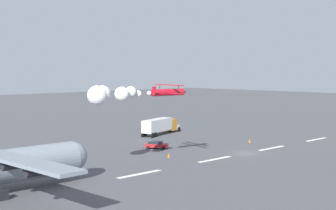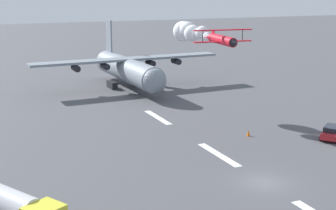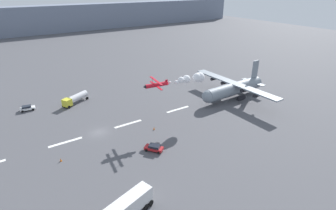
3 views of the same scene
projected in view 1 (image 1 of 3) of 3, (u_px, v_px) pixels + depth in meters
ground_plane at (245, 153)px, 88.90m from camera, size 440.00×440.00×0.00m
runway_stripe_1 at (316, 139)px, 106.43m from camera, size 8.00×0.90×0.01m
runway_stripe_2 at (272, 148)px, 94.74m from camera, size 8.00×0.90×0.01m
runway_stripe_3 at (215, 159)px, 83.05m from camera, size 8.00×0.90×0.01m
runway_stripe_4 at (139, 174)px, 71.37m from camera, size 8.00×0.90×0.01m
cargo_transport_plane at (0, 166)px, 59.62m from camera, size 25.19×33.97×11.37m
stunt_biplane_red at (117, 94)px, 74.29m from camera, size 18.42×7.16×2.90m
semi_truck_orange at (160, 125)px, 114.32m from camera, size 13.78×6.66×3.70m
followme_car_yellow at (156, 145)px, 93.96m from camera, size 3.99×4.48×1.52m
traffic_cone_near at (250, 141)px, 101.72m from camera, size 0.44×0.44×0.75m
traffic_cone_far at (169, 155)px, 84.66m from camera, size 0.44×0.44×0.75m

